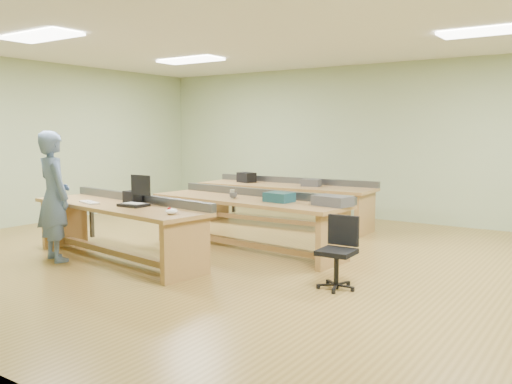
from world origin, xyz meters
TOP-DOWN VIEW (x-y plane):
  - floor at (0.00, 0.00)m, footprint 10.00×10.00m
  - ceiling at (0.00, 0.00)m, footprint 10.00×10.00m
  - wall_back at (0.00, 4.00)m, footprint 10.00×0.04m
  - wall_left at (-5.00, 0.00)m, footprint 0.04×8.00m
  - fluor_panels at (0.00, 0.00)m, footprint 6.20×3.50m
  - workbench_front at (-1.45, -1.16)m, footprint 3.05×1.19m
  - workbench_mid at (-0.40, 0.30)m, footprint 3.16×1.09m
  - workbench_back at (-0.99, 2.31)m, footprint 3.28×0.99m
  - person at (-2.16, -1.65)m, footprint 0.71×0.56m
  - laptop_base at (-1.15, -1.19)m, footprint 0.34×0.28m
  - laptop_screen at (-1.15, -1.06)m, footprint 0.34×0.02m
  - keyboard at (-1.87, -1.31)m, footprint 0.42×0.24m
  - trackball_mouse at (-0.29, -1.40)m, footprint 0.15×0.17m
  - camera_bag at (-1.40, -0.97)m, footprint 0.26×0.18m
  - task_chair at (1.51, -0.71)m, footprint 0.44×0.44m
  - parts_bin_teal at (0.16, 0.25)m, footprint 0.39×0.31m
  - parts_bin_grey at (0.94, 0.31)m, footprint 0.53×0.39m
  - mug at (-0.59, 0.21)m, footprint 0.13×0.13m
  - drinks_can at (-0.61, 0.21)m, footprint 0.08×0.08m
  - storage_box_back at (-1.86, 2.33)m, footprint 0.38×0.32m
  - tray_back at (-0.49, 2.36)m, footprint 0.36×0.29m

SIDE VIEW (x-z plane):
  - floor at x=0.00m, z-range 0.00..0.00m
  - task_chair at x=1.51m, z-range -0.11..0.68m
  - workbench_front at x=-1.45m, z-range 0.13..0.99m
  - workbench_mid at x=-0.40m, z-range 0.13..0.99m
  - workbench_back at x=-0.99m, z-range 0.13..0.99m
  - keyboard at x=-1.87m, z-range 0.75..0.77m
  - laptop_base at x=-1.15m, z-range 0.75..0.79m
  - trackball_mouse at x=-0.29m, z-range 0.75..0.82m
  - mug at x=-0.59m, z-range 0.75..0.84m
  - tray_back at x=-0.49m, z-range 0.75..0.88m
  - parts_bin_teal at x=0.16m, z-range 0.75..0.88m
  - drinks_can at x=-0.61m, z-range 0.75..0.88m
  - parts_bin_grey at x=0.94m, z-range 0.75..0.88m
  - camera_bag at x=-1.40m, z-range 0.75..0.91m
  - storage_box_back at x=-1.86m, z-range 0.75..0.94m
  - person at x=-2.16m, z-range 0.00..1.72m
  - laptop_screen at x=-1.15m, z-range 0.88..1.15m
  - wall_back at x=0.00m, z-range 0.00..3.00m
  - wall_left at x=-5.00m, z-range 0.00..3.00m
  - fluor_panels at x=0.00m, z-range 2.96..2.99m
  - ceiling at x=0.00m, z-range 3.00..3.00m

